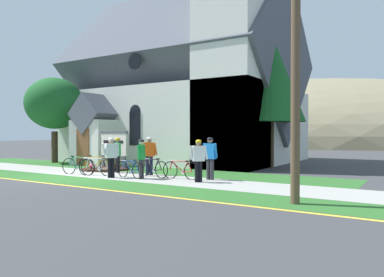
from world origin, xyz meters
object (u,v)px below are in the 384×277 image
object	(u,v)px
bicycle_silver	(97,167)
bicycle_blue	(153,168)
bicycle_yellow	(181,170)
yard_deciduous_tree	(54,104)
bicycle_red	(78,166)
cyclist_in_yellow_jersey	(118,152)
cyclist_in_orange_jersey	(141,156)
cyclist_in_red_jersey	(149,153)
bicycle_white	(96,165)
bicycle_black	(130,169)
church_sign	(114,145)
roadside_conifer	(271,77)
cyclist_in_green_jersey	(210,155)
cyclist_in_white_jersey	(111,154)
cyclist_in_blue_jersey	(198,158)
utility_pole	(292,20)

from	to	relation	value
bicycle_silver	bicycle_blue	world-z (taller)	bicycle_blue
bicycle_yellow	yard_deciduous_tree	xyz separation A→B (m)	(-11.33, 2.71, 3.32)
bicycle_yellow	bicycle_red	world-z (taller)	bicycle_red
cyclist_in_yellow_jersey	cyclist_in_orange_jersey	size ratio (longest dim) A/B	1.02
bicycle_silver	cyclist_in_orange_jersey	world-z (taller)	cyclist_in_orange_jersey
bicycle_red	cyclist_in_yellow_jersey	bearing A→B (deg)	57.92
bicycle_blue	cyclist_in_red_jersey	bearing A→B (deg)	140.08
bicycle_white	cyclist_in_yellow_jersey	size ratio (longest dim) A/B	1.02
bicycle_black	bicycle_blue	world-z (taller)	bicycle_blue
church_sign	roadside_conifer	size ratio (longest dim) A/B	0.27
church_sign	cyclist_in_yellow_jersey	xyz separation A→B (m)	(1.46, -1.26, -0.30)
bicycle_blue	cyclist_in_red_jersey	size ratio (longest dim) A/B	1.04
church_sign	cyclist_in_green_jersey	distance (m)	6.53
bicycle_white	cyclist_in_green_jersey	size ratio (longest dim) A/B	0.99
bicycle_yellow	church_sign	bearing A→B (deg)	162.50
cyclist_in_white_jersey	yard_deciduous_tree	size ratio (longest dim) A/B	0.31
bicycle_yellow	cyclist_in_white_jersey	size ratio (longest dim) A/B	1.04
bicycle_white	roadside_conifer	world-z (taller)	roadside_conifer
cyclist_in_yellow_jersey	cyclist_in_orange_jersey	xyz separation A→B (m)	(2.42, -1.18, -0.02)
cyclist_in_blue_jersey	cyclist_in_yellow_jersey	bearing A→B (deg)	170.04
cyclist_in_orange_jersey	bicycle_silver	bearing A→B (deg)	-174.65
bicycle_white	cyclist_in_blue_jersey	xyz separation A→B (m)	(5.88, -0.43, 0.57)
cyclist_in_yellow_jersey	cyclist_in_blue_jersey	world-z (taller)	cyclist_in_yellow_jersey
cyclist_in_orange_jersey	cyclist_in_white_jersey	world-z (taller)	cyclist_in_white_jersey
bicycle_white	bicycle_black	size ratio (longest dim) A/B	1.00
cyclist_in_yellow_jersey	cyclist_in_red_jersey	bearing A→B (deg)	-0.06
cyclist_in_blue_jersey	cyclist_in_red_jersey	xyz separation A→B (m)	(-3.05, 0.86, 0.05)
utility_pole	roadside_conifer	world-z (taller)	utility_pole
utility_pole	roadside_conifer	bearing A→B (deg)	113.15
cyclist_in_red_jersey	cyclist_in_blue_jersey	bearing A→B (deg)	-15.80
bicycle_black	yard_deciduous_tree	distance (m)	10.56
bicycle_white	cyclist_in_orange_jersey	bearing A→B (deg)	-12.52
bicycle_silver	roadside_conifer	bearing A→B (deg)	58.52
cyclist_in_yellow_jersey	cyclist_in_blue_jersey	distance (m)	5.00
roadside_conifer	bicycle_black	bearing A→B (deg)	-111.89
cyclist_in_green_jersey	utility_pole	bearing A→B (deg)	-36.54
cyclist_in_blue_jersey	utility_pole	xyz separation A→B (m)	(4.22, -2.25, 3.89)
bicycle_white	bicycle_yellow	size ratio (longest dim) A/B	0.96
bicycle_yellow	cyclist_in_red_jersey	size ratio (longest dim) A/B	1.04
bicycle_white	bicycle_black	xyz separation A→B (m)	(2.83, -0.81, -0.00)
cyclist_in_red_jersey	utility_pole	bearing A→B (deg)	-23.20
bicycle_white	church_sign	bearing A→B (deg)	106.70
roadside_conifer	church_sign	bearing A→B (deg)	-140.71
roadside_conifer	yard_deciduous_tree	size ratio (longest dim) A/B	1.39
bicycle_blue	cyclist_in_yellow_jersey	world-z (taller)	cyclist_in_yellow_jersey
cyclist_in_orange_jersey	bicycle_black	bearing A→B (deg)	-173.80
church_sign	bicycle_black	world-z (taller)	church_sign
bicycle_black	cyclist_in_green_jersey	size ratio (longest dim) A/B	0.99
cyclist_in_blue_jersey	roadside_conifer	bearing A→B (deg)	89.37
cyclist_in_orange_jersey	bicycle_yellow	bearing A→B (deg)	28.93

